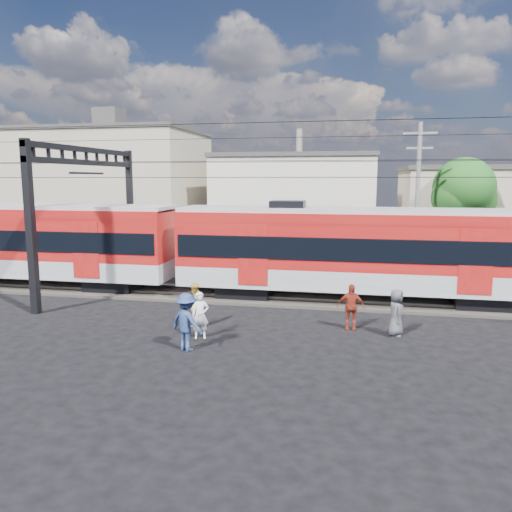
% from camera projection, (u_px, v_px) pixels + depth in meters
% --- Properties ---
extents(ground, '(120.00, 120.00, 0.00)m').
position_uv_depth(ground, '(260.00, 361.00, 15.04)').
color(ground, black).
rests_on(ground, ground).
extents(track_bed, '(70.00, 3.40, 0.12)m').
position_uv_depth(track_bed, '(293.00, 298.00, 22.78)').
color(track_bed, '#2D2823').
rests_on(track_bed, ground).
extents(rail_near, '(70.00, 0.12, 0.12)m').
position_uv_depth(rail_near, '(291.00, 299.00, 22.04)').
color(rail_near, '#59544C').
rests_on(rail_near, track_bed).
extents(rail_far, '(70.00, 0.12, 0.12)m').
position_uv_depth(rail_far, '(295.00, 292.00, 23.49)').
color(rail_far, '#59544C').
rests_on(rail_far, track_bed).
extents(commuter_train, '(50.30, 3.08, 4.17)m').
position_uv_depth(commuter_train, '(365.00, 249.00, 21.81)').
color(commuter_train, black).
rests_on(commuter_train, ground).
extents(catenary, '(70.00, 9.30, 7.52)m').
position_uv_depth(catenary, '(114.00, 185.00, 23.69)').
color(catenary, black).
rests_on(catenary, ground).
extents(building_west, '(14.28, 10.20, 9.30)m').
position_uv_depth(building_west, '(112.00, 188.00, 40.89)').
color(building_west, '#9F9079').
rests_on(building_west, ground).
extents(building_midwest, '(12.24, 12.24, 7.30)m').
position_uv_depth(building_midwest, '(299.00, 200.00, 41.02)').
color(building_midwest, beige).
rests_on(building_midwest, ground).
extents(utility_pole_mid, '(1.80, 0.24, 8.50)m').
position_uv_depth(utility_pole_mid, '(417.00, 195.00, 27.70)').
color(utility_pole_mid, slate).
rests_on(utility_pole_mid, ground).
extents(tree_near, '(3.82, 3.64, 6.72)m').
position_uv_depth(tree_near, '(466.00, 192.00, 30.05)').
color(tree_near, '#382619').
rests_on(tree_near, ground).
extents(pedestrian_a, '(0.68, 0.54, 1.62)m').
position_uv_depth(pedestrian_a, '(200.00, 315.00, 17.09)').
color(pedestrian_a, silver).
rests_on(pedestrian_a, ground).
extents(pedestrian_b, '(1.01, 0.93, 1.66)m').
position_uv_depth(pedestrian_b, '(194.00, 305.00, 18.45)').
color(pedestrian_b, gold).
rests_on(pedestrian_b, ground).
extents(pedestrian_c, '(1.39, 1.14, 1.87)m').
position_uv_depth(pedestrian_c, '(187.00, 322.00, 15.86)').
color(pedestrian_c, navy).
rests_on(pedestrian_c, ground).
extents(pedestrian_d, '(0.99, 0.42, 1.69)m').
position_uv_depth(pedestrian_d, '(351.00, 307.00, 18.09)').
color(pedestrian_d, maroon).
rests_on(pedestrian_d, ground).
extents(pedestrian_e, '(0.67, 0.90, 1.66)m').
position_uv_depth(pedestrian_e, '(396.00, 313.00, 17.35)').
color(pedestrian_e, '#454549').
rests_on(pedestrian_e, ground).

